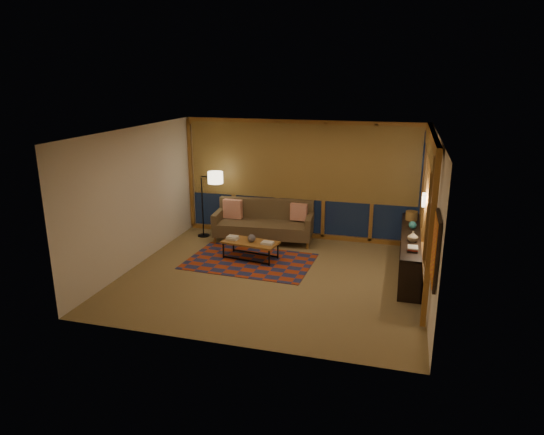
% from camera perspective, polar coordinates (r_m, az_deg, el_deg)
% --- Properties ---
extents(floor, '(5.50, 5.00, 0.01)m').
position_cam_1_polar(floor, '(9.18, 0.03, -6.91)').
color(floor, '#A08553').
rests_on(floor, ground).
extents(ceiling, '(5.50, 5.00, 0.01)m').
position_cam_1_polar(ceiling, '(8.49, 0.03, 10.08)').
color(ceiling, white).
rests_on(ceiling, walls).
extents(walls, '(5.51, 5.01, 2.70)m').
position_cam_1_polar(walls, '(8.74, 0.03, 1.24)').
color(walls, white).
rests_on(walls, floor).
extents(window_wall_back, '(5.30, 0.16, 2.60)m').
position_cam_1_polar(window_wall_back, '(11.04, 3.38, 4.41)').
color(window_wall_back, olive).
rests_on(window_wall_back, walls).
extents(window_wall_right, '(0.16, 3.70, 2.60)m').
position_cam_1_polar(window_wall_right, '(9.04, 17.70, 0.97)').
color(window_wall_right, olive).
rests_on(window_wall_right, walls).
extents(wall_art, '(0.06, 0.74, 0.94)m').
position_cam_1_polar(wall_art, '(6.67, 18.64, -3.60)').
color(wall_art, red).
rests_on(wall_art, walls).
extents(wall_sconce, '(0.12, 0.18, 0.22)m').
position_cam_1_polar(wall_sconce, '(8.84, 17.45, 2.00)').
color(wall_sconce, '#FFEDBD').
rests_on(wall_sconce, walls).
extents(sofa, '(2.26, 1.08, 0.90)m').
position_cam_1_polar(sofa, '(10.94, -1.00, -0.54)').
color(sofa, '#4D412B').
rests_on(sofa, floor).
extents(pillow_left, '(0.44, 0.15, 0.44)m').
position_cam_1_polar(pillow_left, '(11.19, -4.64, 0.96)').
color(pillow_left, '#DB4624').
rests_on(pillow_left, sofa).
extents(pillow_right, '(0.39, 0.14, 0.38)m').
position_cam_1_polar(pillow_right, '(10.93, 3.17, 0.45)').
color(pillow_right, '#DB4624').
rests_on(pillow_right, sofa).
extents(area_rug, '(2.57, 1.78, 0.01)m').
position_cam_1_polar(area_rug, '(9.88, -2.65, -5.16)').
color(area_rug, '#983414').
rests_on(area_rug, floor).
extents(coffee_table, '(1.19, 0.68, 0.38)m').
position_cam_1_polar(coffee_table, '(9.96, -2.53, -3.86)').
color(coffee_table, olive).
rests_on(coffee_table, floor).
extents(book_stack_a, '(0.26, 0.21, 0.07)m').
position_cam_1_polar(book_stack_a, '(10.03, -4.67, -2.40)').
color(book_stack_a, silver).
rests_on(book_stack_a, coffee_table).
extents(book_stack_b, '(0.26, 0.22, 0.05)m').
position_cam_1_polar(book_stack_b, '(9.75, -0.52, -2.97)').
color(book_stack_b, silver).
rests_on(book_stack_b, coffee_table).
extents(ceramic_pot, '(0.22, 0.22, 0.16)m').
position_cam_1_polar(ceramic_pot, '(9.86, -2.41, -2.43)').
color(ceramic_pot, black).
rests_on(ceramic_pot, coffee_table).
extents(floor_lamp, '(0.55, 0.39, 1.57)m').
position_cam_1_polar(floor_lamp, '(11.32, -8.20, 1.62)').
color(floor_lamp, black).
rests_on(floor_lamp, floor).
extents(bookshelf, '(0.40, 2.96, 0.74)m').
position_cam_1_polar(bookshelf, '(9.70, 16.02, -3.93)').
color(bookshelf, black).
rests_on(bookshelf, floor).
extents(basket, '(0.31, 0.31, 0.19)m').
position_cam_1_polar(basket, '(10.47, 16.10, 0.21)').
color(basket, olive).
rests_on(basket, bookshelf).
extents(teal_bowl, '(0.16, 0.16, 0.15)m').
position_cam_1_polar(teal_bowl, '(9.88, 16.21, -0.85)').
color(teal_bowl, teal).
rests_on(teal_bowl, bookshelf).
extents(vase, '(0.21, 0.21, 0.19)m').
position_cam_1_polar(vase, '(9.12, 16.24, -2.16)').
color(vase, tan).
rests_on(vase, bookshelf).
extents(shelf_book_stack, '(0.22, 0.29, 0.08)m').
position_cam_1_polar(shelf_book_stack, '(8.67, 16.23, -3.52)').
color(shelf_book_stack, silver).
rests_on(shelf_book_stack, bookshelf).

